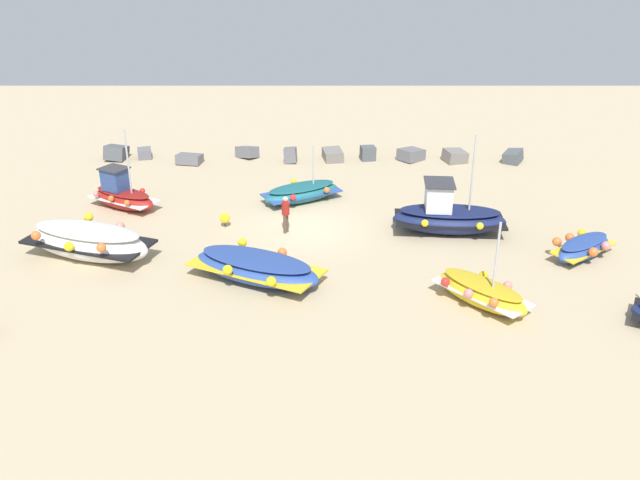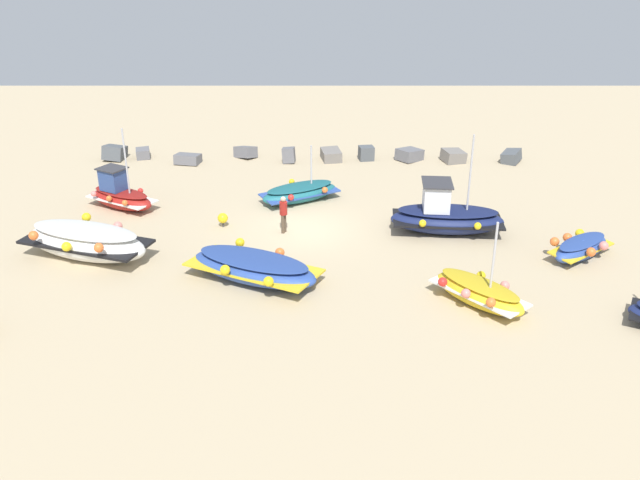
{
  "view_description": "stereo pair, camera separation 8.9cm",
  "coord_description": "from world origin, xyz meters",
  "px_view_note": "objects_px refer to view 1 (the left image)",
  "views": [
    {
      "loc": [
        0.68,
        -26.0,
        11.28
      ],
      "look_at": [
        0.69,
        -3.08,
        0.9
      ],
      "focal_mm": 37.85,
      "sensor_mm": 36.0,
      "label": 1
    },
    {
      "loc": [
        0.77,
        -26.0,
        11.28
      ],
      "look_at": [
        0.69,
        -3.08,
        0.9
      ],
      "focal_mm": 37.85,
      "sensor_mm": 36.0,
      "label": 2
    }
  ],
  "objects_px": {
    "fishing_boat_4": "(481,292)",
    "fishing_boat_3": "(88,241)",
    "mooring_buoy_0": "(225,218)",
    "fishing_boat_5": "(448,216)",
    "fishing_boat_6": "(122,195)",
    "fishing_boat_2": "(256,267)",
    "person_walking": "(285,212)",
    "fishing_boat_1": "(583,248)",
    "fishing_boat_0": "(302,193)"
  },
  "relations": [
    {
      "from": "fishing_boat_4",
      "to": "fishing_boat_5",
      "type": "bearing_deg",
      "value": -40.11
    },
    {
      "from": "fishing_boat_3",
      "to": "fishing_boat_5",
      "type": "xyz_separation_m",
      "value": [
        14.1,
        2.47,
        0.02
      ]
    },
    {
      "from": "fishing_boat_1",
      "to": "fishing_boat_4",
      "type": "bearing_deg",
      "value": 179.96
    },
    {
      "from": "fishing_boat_4",
      "to": "fishing_boat_0",
      "type": "bearing_deg",
      "value": -8.02
    },
    {
      "from": "fishing_boat_3",
      "to": "fishing_boat_4",
      "type": "bearing_deg",
      "value": -174.47
    },
    {
      "from": "fishing_boat_5",
      "to": "person_walking",
      "type": "xyz_separation_m",
      "value": [
        -6.71,
        -0.07,
        0.22
      ]
    },
    {
      "from": "fishing_boat_0",
      "to": "fishing_boat_4",
      "type": "xyz_separation_m",
      "value": [
        6.22,
        -9.63,
        0.04
      ]
    },
    {
      "from": "fishing_boat_3",
      "to": "fishing_boat_5",
      "type": "height_order",
      "value": "fishing_boat_5"
    },
    {
      "from": "fishing_boat_3",
      "to": "person_walking",
      "type": "xyz_separation_m",
      "value": [
        7.39,
        2.4,
        0.23
      ]
    },
    {
      "from": "fishing_boat_2",
      "to": "person_walking",
      "type": "relative_size",
      "value": 3.35
    },
    {
      "from": "fishing_boat_2",
      "to": "fishing_boat_6",
      "type": "xyz_separation_m",
      "value": [
        -6.64,
        7.0,
        0.12
      ]
    },
    {
      "from": "fishing_boat_1",
      "to": "fishing_boat_4",
      "type": "xyz_separation_m",
      "value": [
        -4.68,
        -3.61,
        0.04
      ]
    },
    {
      "from": "fishing_boat_2",
      "to": "fishing_boat_4",
      "type": "xyz_separation_m",
      "value": [
        7.65,
        -1.79,
        -0.03
      ]
    },
    {
      "from": "fishing_boat_1",
      "to": "fishing_boat_6",
      "type": "distance_m",
      "value": 19.67
    },
    {
      "from": "fishing_boat_2",
      "to": "fishing_boat_4",
      "type": "bearing_deg",
      "value": 13.23
    },
    {
      "from": "fishing_boat_5",
      "to": "person_walking",
      "type": "relative_size",
      "value": 3.03
    },
    {
      "from": "fishing_boat_5",
      "to": "mooring_buoy_0",
      "type": "relative_size",
      "value": 7.75
    },
    {
      "from": "fishing_boat_4",
      "to": "mooring_buoy_0",
      "type": "relative_size",
      "value": 5.51
    },
    {
      "from": "fishing_boat_6",
      "to": "mooring_buoy_0",
      "type": "relative_size",
      "value": 6.06
    },
    {
      "from": "fishing_boat_1",
      "to": "fishing_boat_4",
      "type": "height_order",
      "value": "fishing_boat_4"
    },
    {
      "from": "fishing_boat_4",
      "to": "mooring_buoy_0",
      "type": "height_order",
      "value": "fishing_boat_4"
    },
    {
      "from": "fishing_boat_2",
      "to": "mooring_buoy_0",
      "type": "xyz_separation_m",
      "value": [
        -1.74,
        4.8,
        -0.09
      ]
    },
    {
      "from": "fishing_boat_4",
      "to": "fishing_boat_3",
      "type": "bearing_deg",
      "value": 34.84
    },
    {
      "from": "person_walking",
      "to": "fishing_boat_6",
      "type": "bearing_deg",
      "value": -174.2
    },
    {
      "from": "fishing_boat_6",
      "to": "mooring_buoy_0",
      "type": "distance_m",
      "value": 5.37
    },
    {
      "from": "fishing_boat_5",
      "to": "fishing_boat_2",
      "type": "bearing_deg",
      "value": 34.18
    },
    {
      "from": "mooring_buoy_0",
      "to": "fishing_boat_6",
      "type": "bearing_deg",
      "value": 155.79
    },
    {
      "from": "fishing_boat_1",
      "to": "fishing_boat_4",
      "type": "distance_m",
      "value": 5.91
    },
    {
      "from": "fishing_boat_6",
      "to": "mooring_buoy_0",
      "type": "height_order",
      "value": "fishing_boat_6"
    },
    {
      "from": "fishing_boat_5",
      "to": "fishing_boat_6",
      "type": "relative_size",
      "value": 1.28
    },
    {
      "from": "fishing_boat_0",
      "to": "fishing_boat_5",
      "type": "xyz_separation_m",
      "value": [
        6.14,
        -3.55,
        0.27
      ]
    },
    {
      "from": "fishing_boat_0",
      "to": "fishing_boat_4",
      "type": "relative_size",
      "value": 1.16
    },
    {
      "from": "fishing_boat_1",
      "to": "fishing_boat_3",
      "type": "xyz_separation_m",
      "value": [
        -18.86,
        0.01,
        0.26
      ]
    },
    {
      "from": "fishing_boat_0",
      "to": "fishing_boat_4",
      "type": "distance_m",
      "value": 11.47
    },
    {
      "from": "person_walking",
      "to": "fishing_boat_0",
      "type": "bearing_deg",
      "value": 107.19
    },
    {
      "from": "fishing_boat_2",
      "to": "fishing_boat_5",
      "type": "distance_m",
      "value": 8.7
    },
    {
      "from": "fishing_boat_5",
      "to": "fishing_boat_4",
      "type": "bearing_deg",
      "value": 95.43
    },
    {
      "from": "fishing_boat_4",
      "to": "fishing_boat_6",
      "type": "xyz_separation_m",
      "value": [
        -14.29,
        8.79,
        0.15
      ]
    },
    {
      "from": "fishing_boat_1",
      "to": "fishing_boat_6",
      "type": "xyz_separation_m",
      "value": [
        -18.97,
        5.19,
        0.19
      ]
    },
    {
      "from": "fishing_boat_3",
      "to": "mooring_buoy_0",
      "type": "height_order",
      "value": "fishing_boat_3"
    },
    {
      "from": "fishing_boat_6",
      "to": "mooring_buoy_0",
      "type": "xyz_separation_m",
      "value": [
        4.9,
        -2.2,
        -0.22
      ]
    },
    {
      "from": "fishing_boat_4",
      "to": "fishing_boat_2",
      "type": "bearing_deg",
      "value": 35.94
    },
    {
      "from": "fishing_boat_2",
      "to": "person_walking",
      "type": "height_order",
      "value": "person_walking"
    },
    {
      "from": "fishing_boat_1",
      "to": "fishing_boat_6",
      "type": "height_order",
      "value": "fishing_boat_6"
    },
    {
      "from": "fishing_boat_6",
      "to": "person_walking",
      "type": "height_order",
      "value": "fishing_boat_6"
    },
    {
      "from": "fishing_boat_4",
      "to": "fishing_boat_6",
      "type": "relative_size",
      "value": 0.91
    },
    {
      "from": "fishing_boat_3",
      "to": "fishing_boat_6",
      "type": "xyz_separation_m",
      "value": [
        -0.11,
        5.18,
        -0.06
      ]
    },
    {
      "from": "fishing_boat_0",
      "to": "fishing_boat_2",
      "type": "bearing_deg",
      "value": 49.66
    },
    {
      "from": "fishing_boat_0",
      "to": "fishing_boat_6",
      "type": "relative_size",
      "value": 1.05
    },
    {
      "from": "fishing_boat_6",
      "to": "person_walking",
      "type": "bearing_deg",
      "value": -170.33
    }
  ]
}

